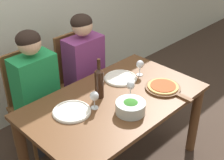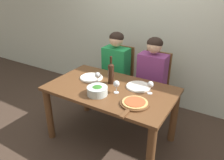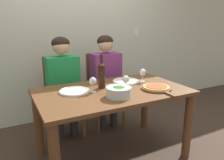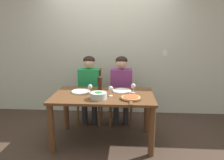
# 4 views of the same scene
# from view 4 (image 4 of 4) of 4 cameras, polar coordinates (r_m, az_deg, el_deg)

# --- Properties ---
(ground_plane) EXTENTS (40.00, 40.00, 0.00)m
(ground_plane) POSITION_cam_4_polar(r_m,az_deg,el_deg) (3.58, -2.16, -15.42)
(ground_plane) COLOR #3D2D23
(back_wall) EXTENTS (10.00, 0.06, 2.70)m
(back_wall) POSITION_cam_4_polar(r_m,az_deg,el_deg) (4.42, -0.61, 8.45)
(back_wall) COLOR beige
(back_wall) RESTS_ON ground
(dining_table) EXTENTS (1.51, 0.89, 0.75)m
(dining_table) POSITION_cam_4_polar(r_m,az_deg,el_deg) (3.33, -2.25, -6.05)
(dining_table) COLOR brown
(dining_table) RESTS_ON ground
(chair_left) EXTENTS (0.42, 0.42, 1.00)m
(chair_left) POSITION_cam_4_polar(r_m,az_deg,el_deg) (4.13, -5.60, -3.45)
(chair_left) COLOR brown
(chair_left) RESTS_ON ground
(chair_right) EXTENTS (0.42, 0.42, 1.00)m
(chair_right) POSITION_cam_4_polar(r_m,az_deg,el_deg) (4.08, 2.45, -3.61)
(chair_right) COLOR brown
(chair_right) RESTS_ON ground
(person_woman) EXTENTS (0.47, 0.51, 1.25)m
(person_woman) POSITION_cam_4_polar(r_m,az_deg,el_deg) (3.96, -5.94, -0.85)
(person_woman) COLOR #28282D
(person_woman) RESTS_ON ground
(person_man) EXTENTS (0.47, 0.51, 1.25)m
(person_man) POSITION_cam_4_polar(r_m,az_deg,el_deg) (3.91, 2.44, -0.98)
(person_man) COLOR #28282D
(person_man) RESTS_ON ground
(wine_bottle) EXTENTS (0.07, 0.07, 0.35)m
(wine_bottle) POSITION_cam_4_polar(r_m,az_deg,el_deg) (3.36, -3.20, -0.92)
(wine_bottle) COLOR black
(wine_bottle) RESTS_ON dining_table
(broccoli_bowl) EXTENTS (0.23, 0.23, 0.10)m
(broccoli_bowl) POSITION_cam_4_polar(r_m,az_deg,el_deg) (3.07, -3.54, -4.08)
(broccoli_bowl) COLOR silver
(broccoli_bowl) RESTS_ON dining_table
(dinner_plate_left) EXTENTS (0.30, 0.30, 0.02)m
(dinner_plate_left) POSITION_cam_4_polar(r_m,az_deg,el_deg) (3.44, -8.15, -2.99)
(dinner_plate_left) COLOR silver
(dinner_plate_left) RESTS_ON dining_table
(dinner_plate_right) EXTENTS (0.30, 0.30, 0.02)m
(dinner_plate_right) POSITION_cam_4_polar(r_m,az_deg,el_deg) (3.45, 2.56, -2.83)
(dinner_plate_right) COLOR silver
(dinner_plate_right) RESTS_ON dining_table
(pizza_on_board) EXTENTS (0.31, 0.45, 0.04)m
(pizza_on_board) POSITION_cam_4_polar(r_m,az_deg,el_deg) (3.08, 4.94, -4.71)
(pizza_on_board) COLOR brown
(pizza_on_board) RESTS_ON dining_table
(wine_glass_left) EXTENTS (0.07, 0.07, 0.15)m
(wine_glass_left) POSITION_cam_4_polar(r_m,az_deg,el_deg) (3.31, -5.73, -1.87)
(wine_glass_left) COLOR silver
(wine_glass_left) RESTS_ON dining_table
(wine_glass_right) EXTENTS (0.07, 0.07, 0.15)m
(wine_glass_right) POSITION_cam_4_polar(r_m,az_deg,el_deg) (3.35, 5.58, -1.67)
(wine_glass_right) COLOR silver
(wine_glass_right) RESTS_ON dining_table
(wine_glass_centre) EXTENTS (0.07, 0.07, 0.15)m
(wine_glass_centre) POSITION_cam_4_polar(r_m,az_deg,el_deg) (3.18, -0.33, -2.40)
(wine_glass_centre) COLOR silver
(wine_glass_centre) RESTS_ON dining_table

